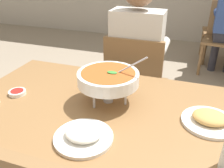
{
  "coord_description": "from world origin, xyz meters",
  "views": [
    {
      "loc": [
        0.37,
        -0.94,
        1.38
      ],
      "look_at": [
        0.0,
        0.15,
        0.78
      ],
      "focal_mm": 38.88,
      "sensor_mm": 36.0,
      "label": 1
    }
  ],
  "objects_px": {
    "chair_bg_middle": "(223,34)",
    "appetizer_plate": "(210,120)",
    "sauce_dish": "(17,92)",
    "dining_table_main": "(102,123)",
    "diner_main": "(137,54)",
    "chair_diner_main": "(135,84)",
    "rice_plate": "(83,135)",
    "curry_bowl": "(108,78)"
  },
  "relations": [
    {
      "from": "chair_diner_main",
      "to": "chair_bg_middle",
      "type": "xyz_separation_m",
      "value": [
        0.73,
        1.76,
        0.0
      ]
    },
    {
      "from": "dining_table_main",
      "to": "curry_bowl",
      "type": "distance_m",
      "value": 0.24
    },
    {
      "from": "appetizer_plate",
      "to": "curry_bowl",
      "type": "bearing_deg",
      "value": 176.19
    },
    {
      "from": "sauce_dish",
      "to": "appetizer_plate",
      "type": "bearing_deg",
      "value": 3.55
    },
    {
      "from": "dining_table_main",
      "to": "rice_plate",
      "type": "bearing_deg",
      "value": -86.07
    },
    {
      "from": "rice_plate",
      "to": "chair_bg_middle",
      "type": "xyz_separation_m",
      "value": [
        0.71,
        2.71,
        -0.24
      ]
    },
    {
      "from": "sauce_dish",
      "to": "rice_plate",
      "type": "bearing_deg",
      "value": -23.74
    },
    {
      "from": "diner_main",
      "to": "appetizer_plate",
      "type": "xyz_separation_m",
      "value": [
        0.5,
        -0.71,
        0.0
      ]
    },
    {
      "from": "rice_plate",
      "to": "diner_main",
      "type": "bearing_deg",
      "value": 91.01
    },
    {
      "from": "curry_bowl",
      "to": "diner_main",
      "type": "bearing_deg",
      "value": 91.09
    },
    {
      "from": "sauce_dish",
      "to": "chair_bg_middle",
      "type": "xyz_separation_m",
      "value": [
        1.2,
        2.49,
        -0.23
      ]
    },
    {
      "from": "curry_bowl",
      "to": "chair_bg_middle",
      "type": "bearing_deg",
      "value": 73.4
    },
    {
      "from": "chair_bg_middle",
      "to": "rice_plate",
      "type": "bearing_deg",
      "value": -104.71
    },
    {
      "from": "diner_main",
      "to": "chair_diner_main",
      "type": "bearing_deg",
      "value": -90.0
    },
    {
      "from": "appetizer_plate",
      "to": "chair_bg_middle",
      "type": "xyz_separation_m",
      "value": [
        0.23,
        2.43,
        -0.24
      ]
    },
    {
      "from": "diner_main",
      "to": "sauce_dish",
      "type": "bearing_deg",
      "value": -121.62
    },
    {
      "from": "chair_diner_main",
      "to": "sauce_dish",
      "type": "height_order",
      "value": "chair_diner_main"
    },
    {
      "from": "dining_table_main",
      "to": "appetizer_plate",
      "type": "bearing_deg",
      "value": 2.79
    },
    {
      "from": "diner_main",
      "to": "curry_bowl",
      "type": "xyz_separation_m",
      "value": [
        0.01,
        -0.67,
        0.11
      ]
    },
    {
      "from": "appetizer_plate",
      "to": "sauce_dish",
      "type": "height_order",
      "value": "appetizer_plate"
    },
    {
      "from": "appetizer_plate",
      "to": "dining_table_main",
      "type": "bearing_deg",
      "value": -177.21
    },
    {
      "from": "diner_main",
      "to": "sauce_dish",
      "type": "relative_size",
      "value": 14.56
    },
    {
      "from": "diner_main",
      "to": "rice_plate",
      "type": "bearing_deg",
      "value": -88.99
    },
    {
      "from": "dining_table_main",
      "to": "diner_main",
      "type": "height_order",
      "value": "diner_main"
    },
    {
      "from": "appetizer_plate",
      "to": "sauce_dish",
      "type": "bearing_deg",
      "value": -176.45
    },
    {
      "from": "curry_bowl",
      "to": "dining_table_main",
      "type": "bearing_deg",
      "value": -102.85
    },
    {
      "from": "chair_diner_main",
      "to": "rice_plate",
      "type": "bearing_deg",
      "value": -88.96
    },
    {
      "from": "dining_table_main",
      "to": "chair_diner_main",
      "type": "distance_m",
      "value": 0.71
    },
    {
      "from": "curry_bowl",
      "to": "sauce_dish",
      "type": "xyz_separation_m",
      "value": [
        -0.48,
        -0.09,
        -0.12
      ]
    },
    {
      "from": "chair_diner_main",
      "to": "diner_main",
      "type": "distance_m",
      "value": 0.24
    },
    {
      "from": "diner_main",
      "to": "chair_bg_middle",
      "type": "relative_size",
      "value": 1.46
    },
    {
      "from": "sauce_dish",
      "to": "curry_bowl",
      "type": "bearing_deg",
      "value": 10.77
    },
    {
      "from": "dining_table_main",
      "to": "rice_plate",
      "type": "relative_size",
      "value": 5.79
    },
    {
      "from": "curry_bowl",
      "to": "sauce_dish",
      "type": "bearing_deg",
      "value": -169.23
    },
    {
      "from": "dining_table_main",
      "to": "diner_main",
      "type": "distance_m",
      "value": 0.74
    },
    {
      "from": "curry_bowl",
      "to": "rice_plate",
      "type": "distance_m",
      "value": 0.33
    },
    {
      "from": "chair_diner_main",
      "to": "rice_plate",
      "type": "relative_size",
      "value": 3.75
    },
    {
      "from": "sauce_dish",
      "to": "diner_main",
      "type": "bearing_deg",
      "value": 58.38
    },
    {
      "from": "curry_bowl",
      "to": "rice_plate",
      "type": "xyz_separation_m",
      "value": [
        0.0,
        -0.31,
        -0.11
      ]
    },
    {
      "from": "chair_bg_middle",
      "to": "appetizer_plate",
      "type": "bearing_deg",
      "value": -95.47
    },
    {
      "from": "diner_main",
      "to": "rice_plate",
      "type": "xyz_separation_m",
      "value": [
        0.02,
        -0.98,
        0.0
      ]
    },
    {
      "from": "dining_table_main",
      "to": "chair_bg_middle",
      "type": "relative_size",
      "value": 1.54
    }
  ]
}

